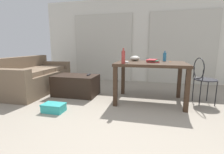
{
  "coord_description": "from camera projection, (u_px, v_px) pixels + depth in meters",
  "views": [
    {
      "loc": [
        0.35,
        -1.53,
        1.04
      ],
      "look_at": [
        -0.44,
        1.74,
        0.42
      ],
      "focal_mm": 26.16,
      "sensor_mm": 36.0,
      "label": 1
    }
  ],
  "objects": [
    {
      "name": "wall_back",
      "position": [
        141.0,
        41.0,
        4.84
      ],
      "size": [
        6.0,
        0.1,
        2.43
      ],
      "primitive_type": "cube",
      "color": "silver",
      "rests_on": "ground"
    },
    {
      "name": "bottle_far",
      "position": [
        165.0,
        57.0,
        3.26
      ],
      "size": [
        0.06,
        0.06,
        0.2
      ],
      "color": "teal",
      "rests_on": "craft_table"
    },
    {
      "name": "tv_remote_on_table",
      "position": [
        127.0,
        62.0,
        2.95
      ],
      "size": [
        0.1,
        0.18,
        0.02
      ],
      "primitive_type": "cube",
      "rotation": [
        0.0,
        0.0,
        0.33
      ],
      "color": "#B7B7B2",
      "rests_on": "craft_table"
    },
    {
      "name": "ground_plane",
      "position": [
        130.0,
        104.0,
        3.01
      ],
      "size": [
        8.36,
        8.36,
        0.0
      ],
      "primitive_type": "plane",
      "color": "gray"
    },
    {
      "name": "curtains",
      "position": [
        140.0,
        48.0,
        4.79
      ],
      "size": [
        4.1,
        0.03,
        2.01
      ],
      "color": "beige",
      "rests_on": "ground"
    },
    {
      "name": "wire_chair",
      "position": [
        202.0,
        75.0,
        2.95
      ],
      "size": [
        0.39,
        0.42,
        0.85
      ],
      "color": "black",
      "rests_on": "ground"
    },
    {
      "name": "tv_remote_primary",
      "position": [
        89.0,
        75.0,
        3.51
      ],
      "size": [
        0.06,
        0.17,
        0.02
      ],
      "primitive_type": "cube",
      "rotation": [
        0.0,
        0.0,
        0.11
      ],
      "color": "#232326",
      "rests_on": "coffee_table"
    },
    {
      "name": "coffee_table",
      "position": [
        76.0,
        85.0,
        3.54
      ],
      "size": [
        0.92,
        0.57,
        0.44
      ],
      "color": "black",
      "rests_on": "ground"
    },
    {
      "name": "bowl",
      "position": [
        135.0,
        58.0,
        3.33
      ],
      "size": [
        0.19,
        0.19,
        0.1
      ],
      "primitive_type": "ellipsoid",
      "color": "beige",
      "rests_on": "craft_table"
    },
    {
      "name": "book_stack",
      "position": [
        152.0,
        61.0,
        3.04
      ],
      "size": [
        0.24,
        0.31,
        0.05
      ],
      "color": "red",
      "rests_on": "craft_table"
    },
    {
      "name": "couch",
      "position": [
        34.0,
        78.0,
        3.83
      ],
      "size": [
        0.98,
        1.81,
        0.81
      ],
      "color": "brown",
      "rests_on": "ground"
    },
    {
      "name": "shoebox",
      "position": [
        54.0,
        108.0,
        2.64
      ],
      "size": [
        0.35,
        0.22,
        0.14
      ],
      "color": "#33B2AD",
      "rests_on": "ground"
    },
    {
      "name": "craft_table",
      "position": [
        150.0,
        68.0,
        3.04
      ],
      "size": [
        1.27,
        0.89,
        0.76
      ],
      "color": "#382619",
      "rests_on": "ground"
    },
    {
      "name": "scissors",
      "position": [
        169.0,
        62.0,
        3.11
      ],
      "size": [
        0.09,
        0.09,
        0.0
      ],
      "color": "#9EA0A5",
      "rests_on": "craft_table"
    },
    {
      "name": "bottle_near",
      "position": [
        123.0,
        57.0,
        2.76
      ],
      "size": [
        0.06,
        0.06,
        0.26
      ],
      "color": "#99332D",
      "rests_on": "craft_table"
    }
  ]
}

